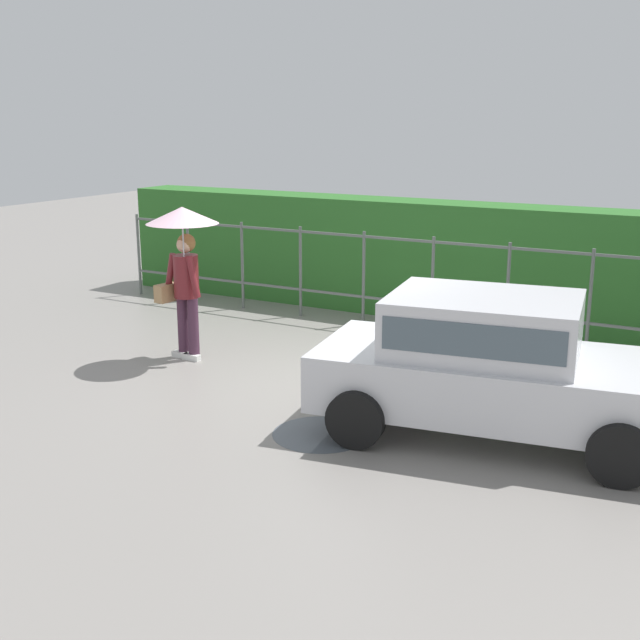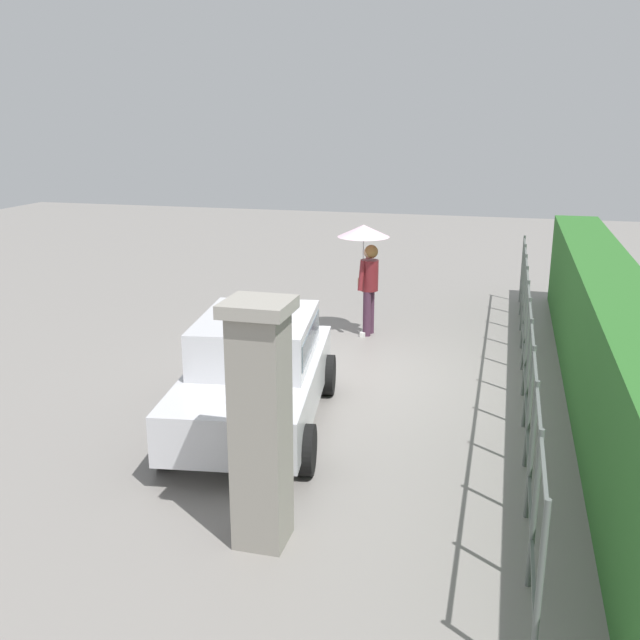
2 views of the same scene
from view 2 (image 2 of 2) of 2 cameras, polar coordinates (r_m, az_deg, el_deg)
The scene contains 7 objects.
ground_plane at distance 11.50m, azimuth 2.51°, elevation -4.33°, with size 40.00×40.00×0.00m, color gray.
car at distance 9.43m, azimuth -5.15°, elevation -3.82°, with size 3.91×2.29×1.48m.
pedestrian at distance 13.22m, azimuth 3.71°, elevation 5.31°, with size 0.96×0.96×2.10m.
gate_pillar at distance 6.70m, azimuth -4.78°, elevation -8.22°, with size 0.60×0.60×2.42m.
fence_section at distance 10.79m, azimuth 16.24°, elevation -1.73°, with size 11.63×0.05×1.50m.
hedge_row at distance 10.85m, azimuth 21.93°, elevation -1.48°, with size 12.58×0.90×1.90m, color #2D6B28.
puddle_near at distance 11.34m, azimuth -6.62°, elevation -4.73°, with size 1.03×1.03×0.00m, color #4C545B.
Camera 2 is at (10.56, 2.26, 3.97)m, focal length 39.91 mm.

